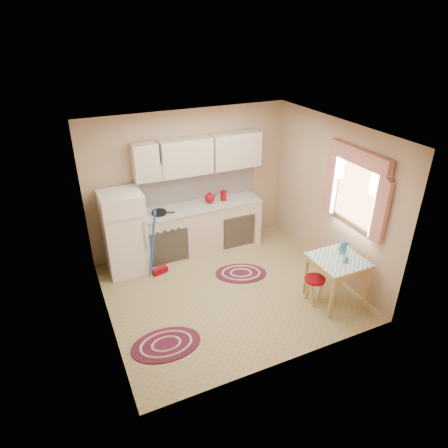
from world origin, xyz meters
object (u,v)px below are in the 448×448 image
(table, at_px, (335,280))
(stool, at_px, (314,290))
(fridge, at_px, (125,233))
(base_cabinets, at_px, (198,230))

(table, height_order, stool, table)
(fridge, xyz_separation_m, stool, (2.32, -2.01, -0.49))
(stool, bearing_deg, fridge, 139.05)
(base_cabinets, height_order, table, base_cabinets)
(base_cabinets, bearing_deg, stool, -63.40)
(fridge, relative_size, table, 1.94)
(fridge, height_order, stool, fridge)
(fridge, distance_m, stool, 3.11)
(fridge, bearing_deg, stool, -40.95)
(fridge, relative_size, stool, 3.33)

